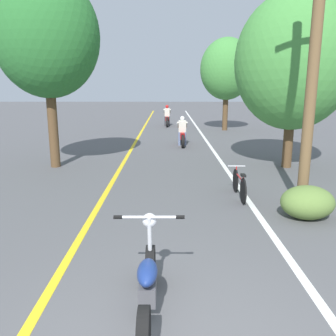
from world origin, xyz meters
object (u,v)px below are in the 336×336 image
(roadside_tree_right_far, at_px, (227,69))
(motorcycle_rider_far, at_px, (167,118))
(utility_pole, at_px, (315,49))
(motorcycle_rider_lead, at_px, (182,134))
(roadside_tree_left, at_px, (47,37))
(motorcycle_foreground, at_px, (148,283))
(roadside_tree_right_near, at_px, (294,62))
(bicycle_parked, at_px, (239,184))

(roadside_tree_right_far, height_order, motorcycle_rider_far, roadside_tree_right_far)
(utility_pole, height_order, motorcycle_rider_lead, utility_pole)
(roadside_tree_left, bearing_deg, motorcycle_rider_lead, 45.05)
(roadside_tree_right_far, height_order, roadside_tree_left, roadside_tree_left)
(roadside_tree_left, height_order, motorcycle_foreground, roadside_tree_left)
(roadside_tree_right_near, relative_size, motorcycle_foreground, 2.87)
(roadside_tree_right_near, bearing_deg, motorcycle_rider_far, 107.87)
(utility_pole, height_order, motorcycle_rider_far, utility_pole)
(roadside_tree_right_far, relative_size, roadside_tree_left, 0.90)
(motorcycle_rider_far, bearing_deg, bicycle_parked, -83.53)
(bicycle_parked, bearing_deg, utility_pole, -25.45)
(roadside_tree_right_near, xyz_separation_m, motorcycle_rider_lead, (-3.37, 4.56, -2.93))
(roadside_tree_left, distance_m, motorcycle_rider_far, 13.67)
(motorcycle_rider_far, bearing_deg, roadside_tree_right_near, -72.13)
(roadside_tree_right_near, xyz_separation_m, roadside_tree_right_far, (-0.49, 10.35, 0.23))
(utility_pole, bearing_deg, bicycle_parked, 154.55)
(utility_pole, distance_m, roadside_tree_right_near, 4.11)
(utility_pole, relative_size, bicycle_parked, 4.24)
(bicycle_parked, bearing_deg, motorcycle_rider_lead, 97.88)
(motorcycle_foreground, height_order, motorcycle_rider_far, motorcycle_rider_far)
(motorcycle_foreground, height_order, motorcycle_rider_lead, motorcycle_rider_lead)
(bicycle_parked, bearing_deg, roadside_tree_right_near, 56.06)
(roadside_tree_right_near, bearing_deg, utility_pole, -103.38)
(motorcycle_rider_far, bearing_deg, utility_pole, -79.35)
(roadside_tree_right_far, bearing_deg, utility_pole, -91.84)
(bicycle_parked, bearing_deg, motorcycle_foreground, -113.38)
(motorcycle_foreground, distance_m, motorcycle_rider_lead, 12.59)
(roadside_tree_right_near, xyz_separation_m, bicycle_parked, (-2.27, -3.37, -3.11))
(roadside_tree_right_far, height_order, motorcycle_rider_lead, roadside_tree_right_far)
(motorcycle_foreground, relative_size, bicycle_parked, 1.24)
(utility_pole, height_order, roadside_tree_right_far, utility_pole)
(motorcycle_foreground, distance_m, motorcycle_rider_far, 20.67)
(utility_pole, distance_m, motorcycle_foreground, 6.01)
(utility_pole, distance_m, roadside_tree_left, 8.05)
(roadside_tree_right_near, xyz_separation_m, roadside_tree_left, (-7.86, 0.06, 0.76))
(motorcycle_rider_lead, bearing_deg, motorcycle_rider_far, 95.08)
(motorcycle_rider_lead, relative_size, bicycle_parked, 1.35)
(motorcycle_rider_lead, height_order, bicycle_parked, motorcycle_rider_lead)
(roadside_tree_left, xyz_separation_m, motorcycle_foreground, (3.60, -8.05, -3.80))
(utility_pole, relative_size, motorcycle_foreground, 3.42)
(utility_pole, bearing_deg, motorcycle_foreground, -129.69)
(utility_pole, height_order, roadside_tree_right_near, utility_pole)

